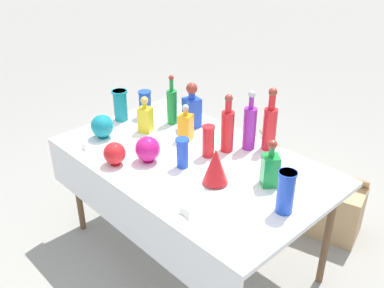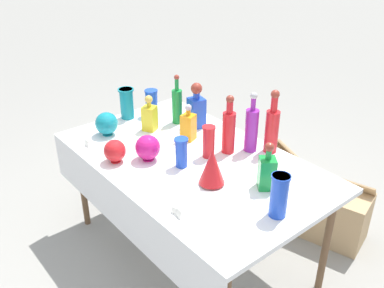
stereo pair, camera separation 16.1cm
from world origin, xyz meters
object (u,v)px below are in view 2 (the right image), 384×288
round_bowl_0 (107,124)px  cardboard_box_behind_right (273,168)px  tall_bottle_3 (229,129)px  slender_vase_2 (127,103)px  square_decanter_1 (188,126)px  square_decanter_0 (267,171)px  cardboard_box_behind_left (330,213)px  round_bowl_1 (115,151)px  slender_vase_1 (209,141)px  tall_bottle_0 (177,105)px  tall_bottle_1 (272,127)px  slender_vase_4 (279,195)px  tall_bottle_2 (251,128)px  slender_vase_3 (181,152)px  square_decanter_2 (150,116)px  slender_vase_0 (152,102)px  square_decanter_3 (196,108)px  round_bowl_2 (148,147)px  fluted_vase_0 (212,167)px

round_bowl_0 → cardboard_box_behind_right: 1.57m
round_bowl_0 → tall_bottle_3: bearing=34.1°
slender_vase_2 → square_decanter_1: bearing=13.1°
square_decanter_0 → cardboard_box_behind_left: square_decanter_0 is taller
round_bowl_1 → cardboard_box_behind_right: round_bowl_1 is taller
slender_vase_1 → tall_bottle_3: bearing=76.5°
tall_bottle_0 → tall_bottle_3: bearing=-1.9°
tall_bottle_0 → tall_bottle_1: bearing=15.3°
tall_bottle_1 → slender_vase_4: size_ratio=1.77×
slender_vase_2 → tall_bottle_3: bearing=14.3°
tall_bottle_2 → slender_vase_1: 0.28m
tall_bottle_1 → round_bowl_1: 0.97m
square_decanter_1 → slender_vase_3: square_decanter_1 is taller
square_decanter_2 → slender_vase_3: 0.54m
square_decanter_2 → slender_vase_1: (0.54, 0.07, 0.00)m
slender_vase_3 → slender_vase_0: bearing=158.2°
tall_bottle_1 → square_decanter_2: tall_bottle_1 is taller
tall_bottle_3 → square_decanter_3: size_ratio=1.17×
tall_bottle_2 → square_decanter_1: tall_bottle_2 is taller
square_decanter_1 → square_decanter_3: size_ratio=0.77×
slender_vase_1 → slender_vase_4: slender_vase_4 is taller
tall_bottle_3 → slender_vase_2: tall_bottle_3 is taller
square_decanter_1 → slender_vase_1: 0.26m
round_bowl_2 → cardboard_box_behind_right: 1.51m
slender_vase_1 → cardboard_box_behind_right: (-0.29, 1.02, -0.73)m
slender_vase_3 → round_bowl_1: bearing=-137.1°
tall_bottle_3 → round_bowl_2: (-0.24, -0.45, -0.07)m
tall_bottle_1 → slender_vase_3: tall_bottle_1 is taller
tall_bottle_3 → fluted_vase_0: 0.39m
square_decanter_3 → tall_bottle_3: bearing=-11.3°
round_bowl_1 → square_decanter_2: bearing=119.0°
tall_bottle_1 → tall_bottle_2: bearing=-134.9°
fluted_vase_0 → round_bowl_0: (-0.91, -0.14, -0.03)m
slender_vase_3 → slender_vase_4: 0.68m
slender_vase_0 → slender_vase_3: size_ratio=1.08×
round_bowl_2 → round_bowl_1: bearing=-122.3°
square_decanter_2 → cardboard_box_behind_right: square_decanter_2 is taller
slender_vase_1 → slender_vase_4: size_ratio=0.88×
square_decanter_2 → cardboard_box_behind_left: 1.46m
slender_vase_3 → round_bowl_1: 0.41m
square_decanter_3 → cardboard_box_behind_right: size_ratio=0.58×
tall_bottle_1 → cardboard_box_behind_right: bearing=125.6°
square_decanter_2 → slender_vase_4: size_ratio=1.10×
round_bowl_1 → square_decanter_3: bearing=95.3°
slender_vase_0 → slender_vase_2: 0.18m
tall_bottle_0 → tall_bottle_1: 0.74m
tall_bottle_3 → slender_vase_0: (-0.77, -0.05, -0.05)m
tall_bottle_2 → tall_bottle_3: 0.14m
tall_bottle_1 → round_bowl_0: (-0.86, -0.68, -0.08)m
tall_bottle_3 → slender_vase_4: bearing=-22.6°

